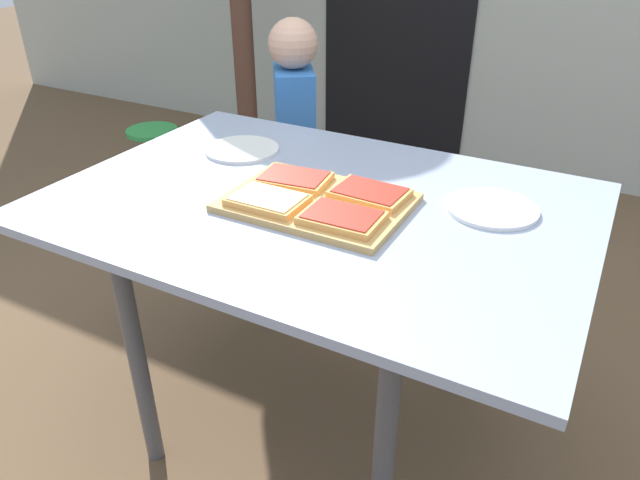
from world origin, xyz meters
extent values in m
plane|color=brown|center=(0.00, 0.00, 0.00)|extent=(16.00, 16.00, 0.00)
cube|color=#94A2BC|center=(0.00, 0.00, 0.73)|extent=(1.29, 0.90, 0.02)
cylinder|color=#4C4C51|center=(-0.34, -0.34, 0.36)|extent=(0.05, 0.05, 0.71)
cylinder|color=#4C4C51|center=(0.34, -0.34, 0.36)|extent=(0.05, 0.05, 0.71)
cylinder|color=#4C4C51|center=(-0.34, 0.34, 0.36)|extent=(0.05, 0.05, 0.71)
cylinder|color=#4C4C51|center=(0.34, 0.34, 0.36)|extent=(0.05, 0.05, 0.71)
cube|color=tan|center=(0.01, -0.03, 0.75)|extent=(0.42, 0.30, 0.02)
cube|color=#EAA250|center=(0.12, 0.05, 0.76)|extent=(0.18, 0.13, 0.02)
cube|color=#B12C1F|center=(0.12, 0.05, 0.77)|extent=(0.16, 0.12, 0.00)
cube|color=#EAA250|center=(-0.09, 0.03, 0.76)|extent=(0.19, 0.14, 0.02)
cube|color=#B12C1F|center=(-0.09, 0.03, 0.77)|extent=(0.17, 0.13, 0.00)
cube|color=#EAA250|center=(-0.08, -0.10, 0.76)|extent=(0.17, 0.12, 0.02)
cube|color=#EFD28D|center=(-0.08, -0.10, 0.77)|extent=(0.16, 0.11, 0.00)
cube|color=#EAA250|center=(0.11, -0.10, 0.76)|extent=(0.18, 0.13, 0.02)
cube|color=#B12C1F|center=(0.11, -0.10, 0.77)|extent=(0.16, 0.11, 0.00)
cylinder|color=white|center=(0.39, 0.15, 0.74)|extent=(0.21, 0.21, 0.01)
cylinder|color=white|center=(-0.35, 0.18, 0.74)|extent=(0.21, 0.21, 0.01)
cylinder|color=#362243|center=(-0.52, 0.77, 0.24)|extent=(0.09, 0.09, 0.48)
cylinder|color=#362243|center=(-0.45, 0.66, 0.24)|extent=(0.09, 0.09, 0.48)
cube|color=blue|center=(-0.49, 0.71, 0.66)|extent=(0.25, 0.28, 0.36)
sphere|color=#DEA98A|center=(-0.49, 0.71, 0.93)|extent=(0.18, 0.18, 0.18)
cylinder|color=brown|center=(-1.34, 1.60, 0.80)|extent=(0.11, 0.11, 1.60)
cylinder|color=green|center=(-2.21, 1.71, 0.01)|extent=(0.34, 0.34, 0.03)
camera|label=1|loc=(0.62, -1.13, 1.36)|focal=33.12mm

